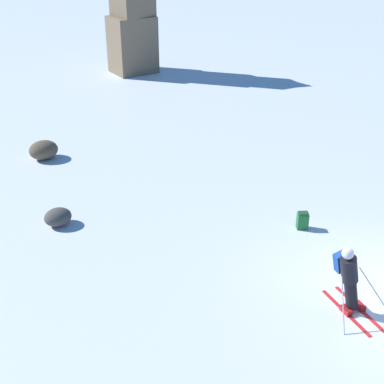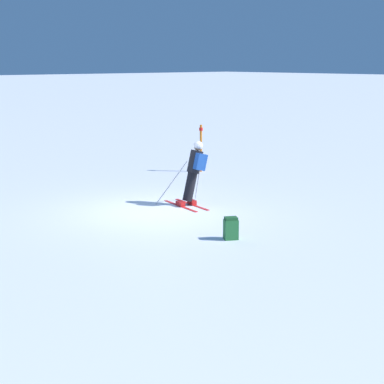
% 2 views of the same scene
% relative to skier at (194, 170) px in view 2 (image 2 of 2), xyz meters
% --- Properties ---
extents(ground_plane, '(300.00, 300.00, 0.00)m').
position_rel_skier_xyz_m(ground_plane, '(1.30, -0.07, -0.96)').
color(ground_plane, white).
extents(skier, '(1.27, 1.70, 1.76)m').
position_rel_skier_xyz_m(skier, '(0.00, 0.00, 0.00)').
color(skier, red).
rests_on(skier, ground).
extents(spare_backpack, '(0.37, 0.34, 0.50)m').
position_rel_skier_xyz_m(spare_backpack, '(1.67, 3.09, -0.72)').
color(spare_backpack, '#236633').
rests_on(spare_backpack, ground).
extents(trail_marker, '(0.13, 0.13, 1.65)m').
position_rel_skier_xyz_m(trail_marker, '(-3.69, -3.79, -0.05)').
color(trail_marker, orange).
rests_on(trail_marker, ground).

